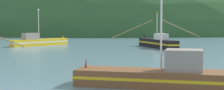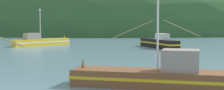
{
  "view_description": "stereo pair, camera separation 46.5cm",
  "coord_description": "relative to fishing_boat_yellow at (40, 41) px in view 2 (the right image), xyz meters",
  "views": [
    {
      "loc": [
        6.9,
        -9.27,
        4.02
      ],
      "look_at": [
        -4.35,
        28.35,
        1.4
      ],
      "focal_mm": 54.8,
      "sensor_mm": 36.0,
      "label": 1
    },
    {
      "loc": [
        7.34,
        -9.13,
        4.02
      ],
      "look_at": [
        -4.35,
        28.35,
        1.4
      ],
      "focal_mm": 54.8,
      "sensor_mm": 36.0,
      "label": 2
    }
  ],
  "objects": [
    {
      "name": "hill_mid_left",
      "position": [
        -34.52,
        112.95,
        -0.74
      ],
      "size": [
        217.2,
        173.76,
        70.45
      ],
      "primitive_type": "ellipsoid",
      "color": "#2D562D",
      "rests_on": "ground"
    },
    {
      "name": "fishing_boat_yellow",
      "position": [
        0.0,
        0.0,
        0.0
      ],
      "size": [
        6.57,
        10.49,
        6.28
      ],
      "rotation": [
        0.0,
        0.0,
        1.09
      ],
      "color": "gold",
      "rests_on": "ground"
    },
    {
      "name": "fishing_boat_brown",
      "position": [
        26.3,
        -31.57,
        -0.05
      ],
      "size": [
        11.56,
        3.06,
        5.71
      ],
      "rotation": [
        0.0,
        0.0,
        3.19
      ],
      "color": "brown",
      "rests_on": "ground"
    },
    {
      "name": "fishing_boat_black",
      "position": [
        20.5,
        0.86,
        0.07
      ],
      "size": [
        12.52,
        9.76,
        5.6
      ],
      "rotation": [
        0.0,
        0.0,
        2.19
      ],
      "color": "black",
      "rests_on": "ground"
    }
  ]
}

